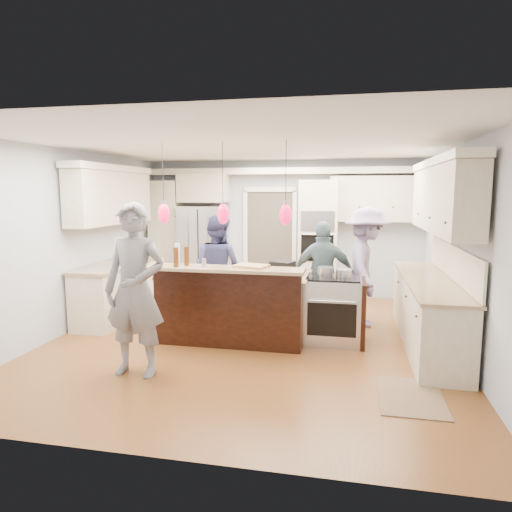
{
  "coord_description": "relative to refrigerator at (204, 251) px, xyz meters",
  "views": [
    {
      "loc": [
        1.33,
        -6.11,
        2.08
      ],
      "look_at": [
        0.0,
        0.35,
        1.15
      ],
      "focal_mm": 32.0,
      "sensor_mm": 36.0,
      "label": 1
    }
  ],
  "objects": [
    {
      "name": "beer_bottle_c",
      "position": [
        0.64,
        -3.12,
        0.34
      ],
      "size": [
        0.07,
        0.07,
        0.24
      ],
      "primitive_type": "cylinder",
      "rotation": [
        0.0,
        0.0,
        0.2
      ],
      "color": "#4B270D",
      "rests_on": "kitchen_island"
    },
    {
      "name": "cutting_board",
      "position": [
        1.66,
        -3.11,
        0.24
      ],
      "size": [
        0.47,
        0.39,
        0.03
      ],
      "primitive_type": "cube",
      "rotation": [
        0.0,
        0.0,
        -0.27
      ],
      "color": "tan",
      "rests_on": "kitchen_island"
    },
    {
      "name": "refrigerator",
      "position": [
        0.0,
        0.0,
        0.0
      ],
      "size": [
        0.9,
        0.7,
        1.8
      ],
      "primitive_type": "cube",
      "color": "#B7B7BC",
      "rests_on": "ground"
    },
    {
      "name": "kitchen_island",
      "position": [
        1.3,
        -2.57,
        -0.41
      ],
      "size": [
        2.1,
        1.46,
        1.12
      ],
      "color": "black",
      "rests_on": "ground"
    },
    {
      "name": "pot_large",
      "position": [
        2.57,
        -2.42,
        0.08
      ],
      "size": [
        0.21,
        0.21,
        0.12
      ],
      "primitive_type": "cylinder",
      "color": "#B7B7BC",
      "rests_on": "island_range"
    },
    {
      "name": "island_range",
      "position": [
        2.71,
        -2.49,
        -0.44
      ],
      "size": [
        0.82,
        0.71,
        0.92
      ],
      "color": "#B7B7BC",
      "rests_on": "ground"
    },
    {
      "name": "person_bar_end",
      "position": [
        0.53,
        -4.1,
        0.08
      ],
      "size": [
        0.73,
        0.48,
        1.97
      ],
      "primitive_type": "imported",
      "rotation": [
        0.0,
        0.0,
        -0.02
      ],
      "color": "slate",
      "rests_on": "ground"
    },
    {
      "name": "left_cabinets",
      "position": [
        -0.89,
        -1.84,
        0.16
      ],
      "size": [
        0.64,
        2.3,
        2.51
      ],
      "color": "beige",
      "rests_on": "ground"
    },
    {
      "name": "water_bottle",
      "position": [
        0.66,
        -3.12,
        0.36
      ],
      "size": [
        0.07,
        0.07,
        0.29
      ],
      "primitive_type": "cylinder",
      "rotation": [
        0.0,
        0.0,
        -0.06
      ],
      "color": "silver",
      "rests_on": "kitchen_island"
    },
    {
      "name": "floor_rug",
      "position": [
        3.54,
        -4.11,
        -0.89
      ],
      "size": [
        0.65,
        0.95,
        0.01
      ],
      "primitive_type": "cube",
      "rotation": [
        0.0,
        0.0,
        -0.0
      ],
      "color": "olive",
      "rests_on": "ground"
    },
    {
      "name": "right_counter_run",
      "position": [
        3.99,
        -2.34,
        0.16
      ],
      "size": [
        0.64,
        3.1,
        2.51
      ],
      "color": "beige",
      "rests_on": "ground"
    },
    {
      "name": "beer_bottle_a",
      "position": [
        0.79,
        -3.15,
        0.34
      ],
      "size": [
        0.08,
        0.08,
        0.25
      ],
      "primitive_type": "cylinder",
      "rotation": [
        0.0,
        0.0,
        0.25
      ],
      "color": "#4B270D",
      "rests_on": "kitchen_island"
    },
    {
      "name": "person_far_left",
      "position": [
        0.81,
        -1.79,
        -0.04
      ],
      "size": [
        0.98,
        0.86,
        1.71
      ],
      "primitive_type": "imported",
      "rotation": [
        0.0,
        0.0,
        2.86
      ],
      "color": "navy",
      "rests_on": "ground"
    },
    {
      "name": "beer_bottle_b",
      "position": [
        0.7,
        -3.29,
        0.35
      ],
      "size": [
        0.07,
        0.07,
        0.26
      ],
      "primitive_type": "cylinder",
      "rotation": [
        0.0,
        0.0,
        0.18
      ],
      "color": "#4B270D",
      "rests_on": "kitchen_island"
    },
    {
      "name": "pot_small",
      "position": [
        2.82,
        -2.47,
        0.07
      ],
      "size": [
        0.22,
        0.22,
        0.11
      ],
      "primitive_type": "cylinder",
      "color": "#B7B7BC",
      "rests_on": "island_range"
    },
    {
      "name": "back_upper_cabinets",
      "position": [
        0.8,
        0.12,
        0.77
      ],
      "size": [
        5.3,
        0.61,
        2.54
      ],
      "color": "beige",
      "rests_on": "ground"
    },
    {
      "name": "ground_plane",
      "position": [
        1.55,
        -2.64,
        -0.9
      ],
      "size": [
        6.0,
        6.0,
        0.0
      ],
      "primitive_type": "plane",
      "color": "#925828",
      "rests_on": "ground"
    },
    {
      "name": "person_range_side",
      "position": [
        3.15,
        -1.56,
        0.03
      ],
      "size": [
        0.7,
        1.2,
        1.86
      ],
      "primitive_type": "imported",
      "rotation": [
        0.0,
        0.0,
        1.58
      ],
      "color": "gray",
      "rests_on": "ground"
    },
    {
      "name": "oven_column",
      "position": [
        2.3,
        0.03,
        0.25
      ],
      "size": [
        0.72,
        0.69,
        2.3
      ],
      "color": "beige",
      "rests_on": "ground"
    },
    {
      "name": "pendant_lights",
      "position": [
        1.3,
        -3.15,
        0.9
      ],
      "size": [
        1.75,
        0.15,
        1.03
      ],
      "color": "black",
      "rests_on": "ground"
    },
    {
      "name": "person_far_right",
      "position": [
        2.51,
        -1.79,
        -0.08
      ],
      "size": [
        0.99,
        0.47,
        1.64
      ],
      "primitive_type": "imported",
      "rotation": [
        0.0,
        0.0,
        3.22
      ],
      "color": "#4D646C",
      "rests_on": "ground"
    },
    {
      "name": "drink_can",
      "position": [
        1.05,
        -3.2,
        0.27
      ],
      "size": [
        0.08,
        0.08,
        0.11
      ],
      "primitive_type": "cylinder",
      "rotation": [
        0.0,
        0.0,
        0.42
      ],
      "color": "#B7B7BC",
      "rests_on": "kitchen_island"
    },
    {
      "name": "room_shell",
      "position": [
        1.55,
        -2.64,
        0.92
      ],
      "size": [
        5.54,
        6.04,
        2.72
      ],
      "color": "#B2BCC6",
      "rests_on": "ground"
    }
  ]
}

